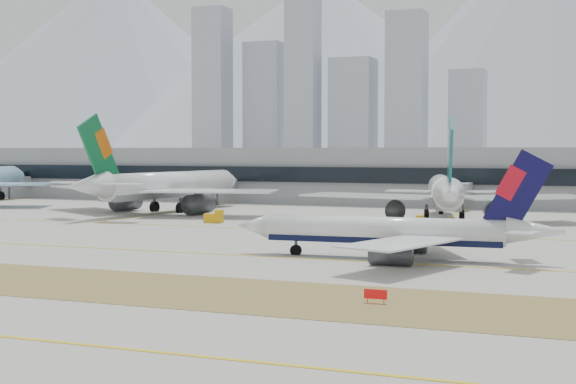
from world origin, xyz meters
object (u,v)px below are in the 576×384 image
at_px(widebody_eva, 164,187).
at_px(widebody_cathay, 445,194).
at_px(terminal, 380,174).
at_px(taxiing_airliner, 395,232).

height_order(widebody_eva, widebody_cathay, widebody_eva).
height_order(widebody_cathay, terminal, widebody_cathay).
relative_size(widebody_cathay, terminal, 0.20).
height_order(taxiing_airliner, terminal, terminal).
bearing_deg(terminal, widebody_eva, -122.66).
distance_m(taxiing_airliner, widebody_cathay, 59.76).
height_order(taxiing_airliner, widebody_eva, widebody_eva).
bearing_deg(taxiing_airliner, terminal, -77.83).
relative_size(taxiing_airliner, terminal, 0.16).
height_order(widebody_eva, terminal, widebody_eva).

